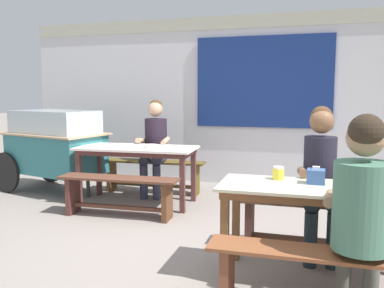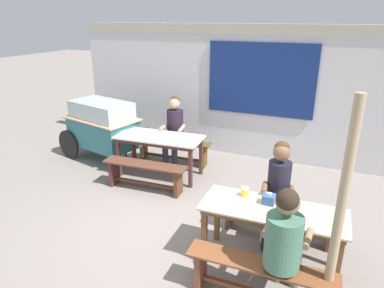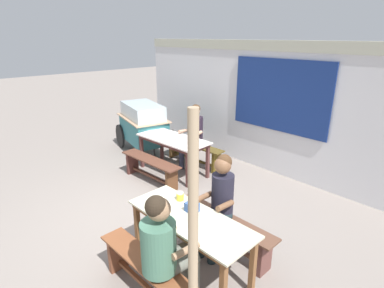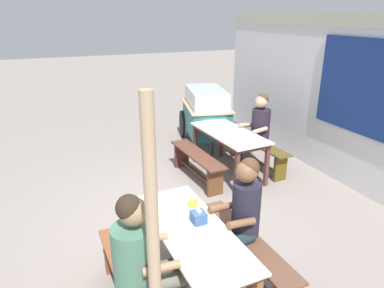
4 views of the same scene
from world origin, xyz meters
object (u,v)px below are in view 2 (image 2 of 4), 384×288
object	(u,v)px
food_cart	(102,125)
person_center_facing	(174,127)
bench_near_front	(259,277)
person_near_front	(285,239)
tissue_box	(269,199)
person_right_near_table	(278,187)
bench_far_back	(173,148)
wooden_support_post	(339,219)
bench_far_front	(145,172)
dining_table_near	(272,215)
condiment_jar	(245,192)
dining_table_far	(159,141)
soup_bowl	(169,137)
bench_near_back	(278,216)

from	to	relation	value
food_cart	person_center_facing	distance (m)	1.47
bench_near_front	person_near_front	bearing A→B (deg)	20.24
bench_near_front	tissue_box	world-z (taller)	tissue_box
person_right_near_table	person_near_front	xyz separation A→B (m)	(0.25, -1.06, 0.01)
person_right_near_table	bench_far_back	bearing A→B (deg)	143.26
bench_far_back	tissue_box	size ratio (longest dim) A/B	11.34
bench_far_back	person_right_near_table	size ratio (longest dim) A/B	1.16
person_right_near_table	person_near_front	distance (m)	1.09
wooden_support_post	bench_far_front	bearing A→B (deg)	151.14
bench_near_front	food_cart	world-z (taller)	food_cart
dining_table_near	condiment_jar	world-z (taller)	condiment_jar
bench_far_front	person_near_front	world-z (taller)	person_near_front
bench_far_front	person_right_near_table	distance (m)	2.35
dining_table_far	bench_far_front	world-z (taller)	dining_table_far
bench_far_front	person_right_near_table	world-z (taller)	person_right_near_table
person_near_front	dining_table_near	bearing A→B (deg)	111.64
bench_near_front	person_near_front	size ratio (longest dim) A/B	1.12
person_near_front	soup_bowl	xyz separation A→B (m)	(-2.33, 2.17, 0.00)
wooden_support_post	person_center_facing	bearing A→B (deg)	136.86
soup_bowl	wooden_support_post	world-z (taller)	wooden_support_post
bench_far_front	person_near_front	bearing A→B (deg)	-32.53
bench_near_front	bench_far_back	bearing A→B (deg)	129.63
bench_far_back	soup_bowl	bearing A→B (deg)	-68.71
food_cart	tissue_box	distance (m)	4.08
bench_far_back	bench_far_front	size ratio (longest dim) A/B	1.07
bench_near_back	condiment_jar	world-z (taller)	condiment_jar
dining_table_near	bench_near_back	xyz separation A→B (m)	(-0.02, 0.60, -0.36)
bench_far_front	person_center_facing	world-z (taller)	person_center_facing
bench_far_front	wooden_support_post	distance (m)	3.43
food_cart	person_right_near_table	world-z (taller)	person_right_near_table
bench_near_back	soup_bowl	world-z (taller)	soup_bowl
person_right_near_table	bench_near_back	bearing A→B (deg)	72.83
person_right_near_table	condiment_jar	xyz separation A→B (m)	(-0.33, -0.36, 0.04)
person_center_facing	wooden_support_post	size ratio (longest dim) A/B	0.61
dining_table_far	person_near_front	size ratio (longest dim) A/B	1.18
person_near_front	wooden_support_post	xyz separation A→B (m)	(0.43, -0.02, 0.34)
bench_near_front	soup_bowl	distance (m)	3.13
person_center_facing	wooden_support_post	distance (m)	4.03
bench_far_front	person_near_front	size ratio (longest dim) A/B	1.08
tissue_box	soup_bowl	bearing A→B (deg)	142.86
bench_far_front	food_cart	xyz separation A→B (m)	(-1.45, 0.84, 0.40)
person_right_near_table	person_center_facing	bearing A→B (deg)	143.53
condiment_jar	person_right_near_table	bearing A→B (deg)	47.95
food_cart	dining_table_far	bearing A→B (deg)	-9.46
dining_table_far	tissue_box	size ratio (longest dim) A/B	11.57
person_right_near_table	wooden_support_post	xyz separation A→B (m)	(0.68, -1.08, 0.35)
wooden_support_post	dining_table_far	bearing A→B (deg)	143.23
bench_far_front	bench_near_front	size ratio (longest dim) A/B	0.97
bench_far_front	wooden_support_post	world-z (taller)	wooden_support_post
bench_far_back	bench_far_front	distance (m)	1.21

